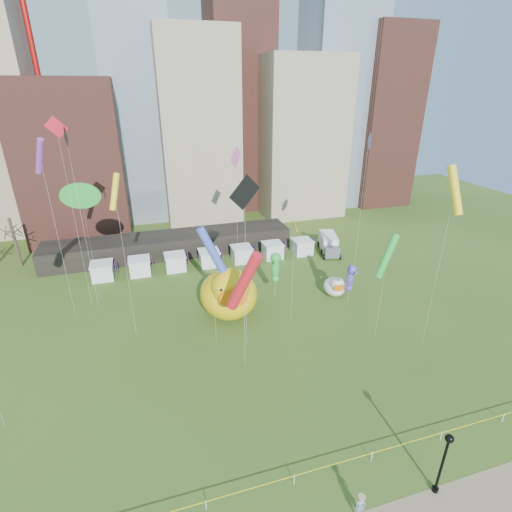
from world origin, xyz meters
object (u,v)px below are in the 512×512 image
object	(u,v)px
seahorse_purple	(351,276)
box_truck	(329,243)
seahorse_green	(276,265)
lamppost	(444,457)
woman	(360,507)
big_duck	(229,292)
small_duck	(335,286)

from	to	relation	value
seahorse_purple	box_truck	xyz separation A→B (m)	(4.84, 15.08, -2.16)
box_truck	seahorse_green	bearing A→B (deg)	-123.32
seahorse_green	seahorse_purple	xyz separation A→B (m)	(8.34, -3.75, -0.91)
lamppost	seahorse_purple	bearing A→B (deg)	74.04
lamppost	woman	distance (m)	6.19
big_duck	box_truck	xyz separation A→B (m)	(19.75, 14.02, -1.79)
big_duck	box_truck	size ratio (longest dim) A/B	1.37
seahorse_green	box_truck	size ratio (longest dim) A/B	0.90
seahorse_purple	lamppost	world-z (taller)	lamppost
small_duck	woman	size ratio (longest dim) A/B	2.28
box_truck	lamppost	bearing A→B (deg)	-90.68
small_duck	box_truck	world-z (taller)	small_duck
lamppost	woman	xyz separation A→B (m)	(-5.75, 0.00, -2.29)
lamppost	box_truck	size ratio (longest dim) A/B	0.76
small_duck	woman	xyz separation A→B (m)	(-11.60, -25.53, -0.43)
seahorse_purple	woman	world-z (taller)	seahorse_purple
small_duck	seahorse_green	world-z (taller)	seahorse_green
big_duck	lamppost	size ratio (longest dim) A/B	1.80
small_duck	woman	bearing A→B (deg)	-101.76
box_truck	small_duck	bearing A→B (deg)	-97.56
big_duck	woman	world-z (taller)	big_duck
big_duck	woman	distance (m)	24.92
lamppost	box_truck	distance (m)	40.46
small_duck	seahorse_purple	size ratio (longest dim) A/B	0.81
seahorse_purple	box_truck	distance (m)	15.98
small_duck	woman	distance (m)	28.04
box_truck	big_duck	bearing A→B (deg)	-128.63
lamppost	big_duck	bearing A→B (deg)	108.26
big_duck	woman	bearing A→B (deg)	-77.79
big_duck	seahorse_purple	bearing A→B (deg)	2.60
lamppost	box_truck	xyz separation A→B (m)	(11.60, 38.72, -1.79)
big_duck	lamppost	distance (m)	26.00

